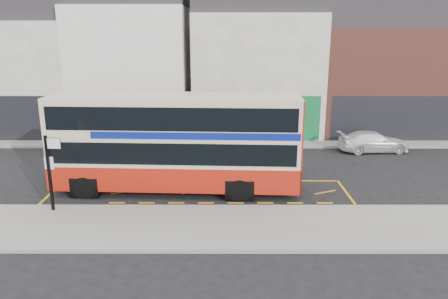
{
  "coord_description": "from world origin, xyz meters",
  "views": [
    {
      "loc": [
        1.23,
        -17.86,
        7.49
      ],
      "look_at": [
        1.19,
        2.0,
        2.0
      ],
      "focal_mm": 35.0,
      "sensor_mm": 36.0,
      "label": 1
    }
  ],
  "objects_px": {
    "car_silver": "(78,137)",
    "car_white": "(373,142)",
    "bus_stop_post": "(50,166)",
    "car_grey": "(148,140)",
    "street_tree_right": "(275,80)",
    "double_decker_bus": "(177,142)"
  },
  "relations": [
    {
      "from": "car_white",
      "to": "street_tree_right",
      "type": "distance_m",
      "value": 7.74
    },
    {
      "from": "double_decker_bus",
      "to": "car_silver",
      "type": "xyz_separation_m",
      "value": [
        -7.31,
        7.91,
        -1.71
      ]
    },
    {
      "from": "car_white",
      "to": "street_tree_right",
      "type": "bearing_deg",
      "value": 53.66
    },
    {
      "from": "car_silver",
      "to": "street_tree_right",
      "type": "bearing_deg",
      "value": -80.67
    },
    {
      "from": "bus_stop_post",
      "to": "car_grey",
      "type": "relative_size",
      "value": 0.8
    },
    {
      "from": "car_white",
      "to": "bus_stop_post",
      "type": "bearing_deg",
      "value": 115.28
    },
    {
      "from": "car_silver",
      "to": "double_decker_bus",
      "type": "bearing_deg",
      "value": -139.56
    },
    {
      "from": "car_silver",
      "to": "car_grey",
      "type": "bearing_deg",
      "value": -101.51
    },
    {
      "from": "car_silver",
      "to": "car_grey",
      "type": "xyz_separation_m",
      "value": [
        4.67,
        -0.76,
        -0.04
      ]
    },
    {
      "from": "double_decker_bus",
      "to": "bus_stop_post",
      "type": "xyz_separation_m",
      "value": [
        -4.91,
        -2.66,
        -0.35
      ]
    },
    {
      "from": "car_grey",
      "to": "street_tree_right",
      "type": "relative_size",
      "value": 0.67
    },
    {
      "from": "bus_stop_post",
      "to": "car_grey",
      "type": "bearing_deg",
      "value": 80.26
    },
    {
      "from": "car_silver",
      "to": "bus_stop_post",
      "type": "bearing_deg",
      "value": -169.48
    },
    {
      "from": "car_silver",
      "to": "car_grey",
      "type": "relative_size",
      "value": 1.03
    },
    {
      "from": "car_silver",
      "to": "car_white",
      "type": "distance_m",
      "value": 18.95
    },
    {
      "from": "car_silver",
      "to": "car_grey",
      "type": "distance_m",
      "value": 4.73
    },
    {
      "from": "double_decker_bus",
      "to": "car_grey",
      "type": "height_order",
      "value": "double_decker_bus"
    },
    {
      "from": "bus_stop_post",
      "to": "car_white",
      "type": "distance_m",
      "value": 19.18
    },
    {
      "from": "car_silver",
      "to": "car_white",
      "type": "relative_size",
      "value": 0.94
    },
    {
      "from": "bus_stop_post",
      "to": "car_grey",
      "type": "xyz_separation_m",
      "value": [
        2.26,
        9.82,
        -1.41
      ]
    },
    {
      "from": "double_decker_bus",
      "to": "car_white",
      "type": "xyz_separation_m",
      "value": [
        11.61,
        6.98,
        -1.78
      ]
    },
    {
      "from": "double_decker_bus",
      "to": "bus_stop_post",
      "type": "height_order",
      "value": "double_decker_bus"
    }
  ]
}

